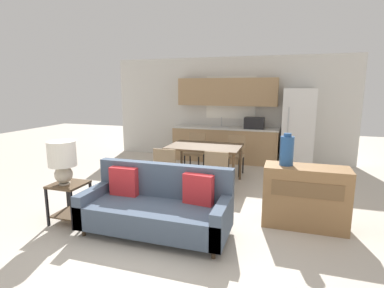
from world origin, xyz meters
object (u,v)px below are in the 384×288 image
Objects in this scene: refrigerator at (298,128)px; couch at (157,207)px; credenza at (305,197)px; dining_chair_far_left at (195,150)px; side_table at (69,196)px; vase at (287,150)px; dining_chair_near_left at (167,169)px; table_lamp at (62,159)px; dining_chair_near_right at (218,173)px; dining_chair_far_right at (235,153)px; dining_table at (205,149)px.

refrigerator is 4.54m from couch.
couch is at bearing -114.03° from refrigerator.
credenza is at bearing 22.06° from couch.
dining_chair_far_left is (-0.40, 3.05, 0.14)m from couch.
couch is 1.32m from side_table.
side_table is at bearing -174.82° from couch.
vase is 2.16m from dining_chair_near_left.
refrigerator is at bearing 90.72° from credenza.
dining_chair_near_right is at bearing 39.82° from table_lamp.
dining_chair_far_right is at bearing 120.57° from credenza.
dining_chair_far_left is (0.91, 3.17, 0.10)m from side_table.
dining_chair_near_left reaches higher than dining_table.
credenza is (3.22, 0.92, -0.52)m from table_lamp.
side_table is 0.66× the size of dining_chair_near_right.
dining_table is at bearing -133.38° from refrigerator.
dining_chair_far_left is at bearing 73.65° from table_lamp.
couch is 2.24× the size of dining_chair_far_right.
dining_chair_far_left reaches higher than credenza.
dining_chair_far_right reaches higher than side_table.
dining_chair_near_left is at bearing 57.85° from table_lamp.
side_table is 3.12m from vase.
table_lamp reaches higher than dining_chair_near_left.
refrigerator is 5.30m from side_table.
table_lamp is at bearing -126.66° from refrigerator.
refrigerator is 1.70× the size of credenza.
couch is at bearing 6.72° from table_lamp.
vase reaches higher than dining_chair_far_right.
dining_table is 1.02m from dining_chair_near_left.
dining_chair_far_left is at bearing 134.91° from credenza.
dining_chair_near_right reaches higher than side_table.
couch is 2.03m from credenza.
dining_chair_far_right is at bearing 80.55° from couch.
credenza is 0.69m from vase.
table_lamp is 1.82m from dining_chair_near_left.
credenza is 1.51m from dining_chair_near_right.
dining_chair_far_left is 1.00× the size of dining_chair_near_right.
dining_table is 2.15m from vase.
credenza is (1.88, 0.76, 0.09)m from couch.
dining_chair_far_left is (-2.24, -1.06, -0.47)m from refrigerator.
table_lamp is at bearing -102.51° from dining_chair_far_left.
dining_chair_near_left is (-0.00, -1.71, 0.00)m from dining_chair_far_left.
dining_chair_near_left is at bearing 107.02° from couch.
refrigerator is 0.98× the size of couch.
dining_chair_far_left is 1.90m from dining_chair_near_right.
dining_chair_near_right is 1.69m from dining_chair_far_right.
side_table is 1.71m from dining_chair_near_left.
couch is 2.24× the size of dining_chair_far_left.
dining_chair_near_left is at bearing -111.45° from dining_chair_far_right.
side_table is at bearing 56.73° from dining_chair_near_left.
refrigerator reaches higher than vase.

